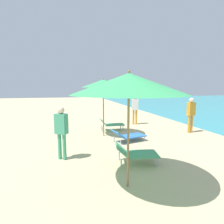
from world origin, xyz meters
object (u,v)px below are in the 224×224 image
lounger_farthest_shoreside (111,124)px  person_walking_mid (61,128)px  person_walking_far (191,111)px  lounger_farthest_inland (128,135)px  umbrella_second (129,84)px  lounger_second_shoreside (136,153)px  person_walking_near (135,107)px  umbrella_farthest (103,84)px

lounger_farthest_shoreside → person_walking_mid: (-2.38, -3.36, 0.66)m
lounger_farthest_shoreside → person_walking_mid: person_walking_mid is taller
person_walking_mid → person_walking_far: size_ratio=0.96×
lounger_farthest_inland → umbrella_second: bearing=-123.1°
lounger_second_shoreside → lounger_farthest_shoreside: lounger_farthest_shoreside is taller
lounger_farthest_shoreside → person_walking_far: size_ratio=0.75×
lounger_second_shoreside → person_walking_mid: 2.35m
umbrella_second → lounger_second_shoreside: size_ratio=1.96×
person_walking_mid → person_walking_near: bearing=-9.3°
lounger_second_shoreside → person_walking_near: bearing=79.5°
lounger_second_shoreside → umbrella_farthest: size_ratio=0.50×
umbrella_second → person_walking_far: umbrella_second is taller
lounger_second_shoreside → person_walking_near: size_ratio=0.75×
person_walking_far → lounger_second_shoreside: bearing=-62.1°
umbrella_second → person_walking_near: (2.68, 6.53, -1.22)m
person_walking_mid → lounger_farthest_shoreside: bearing=-2.3°
person_walking_mid → person_walking_far: bearing=-38.7°
person_walking_mid → lounger_farthest_inland: bearing=-30.5°
umbrella_farthest → person_walking_mid: size_ratio=1.59×
lounger_second_shoreside → lounger_farthest_inland: lounger_second_shoreside is taller
umbrella_farthest → lounger_farthest_shoreside: size_ratio=2.04×
lounger_farthest_inland → person_walking_mid: person_walking_mid is taller
umbrella_farthest → lounger_farthest_shoreside: 2.31m
lounger_farthest_inland → lounger_farthest_shoreside: bearing=81.9°
lounger_second_shoreside → person_walking_far: (3.95, 2.85, 0.72)m
person_walking_far → person_walking_mid: bearing=-79.6°
lounger_second_shoreside → lounger_farthest_inland: bearing=86.8°
umbrella_farthest → person_walking_far: (4.23, -0.45, -1.33)m
umbrella_farthest → person_walking_mid: (-1.80, -2.44, -1.37)m
person_walking_far → umbrella_farthest: bearing=-103.9°
person_walking_near → person_walking_far: size_ratio=1.02×
lounger_farthest_shoreside → person_walking_mid: 4.18m
umbrella_farthest → person_walking_far: umbrella_farthest is taller
lounger_farthest_shoreside → lounger_farthest_inland: 2.09m
person_walking_mid → umbrella_second: bearing=-110.9°
umbrella_second → person_walking_mid: bearing=126.1°
umbrella_second → person_walking_near: bearing=67.7°
umbrella_second → umbrella_farthest: umbrella_farthest is taller
lounger_second_shoreside → umbrella_farthest: umbrella_farthest is taller
lounger_farthest_inland → person_walking_mid: 2.99m
lounger_farthest_inland → person_walking_near: bearing=50.8°
umbrella_second → lounger_farthest_inland: umbrella_second is taller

